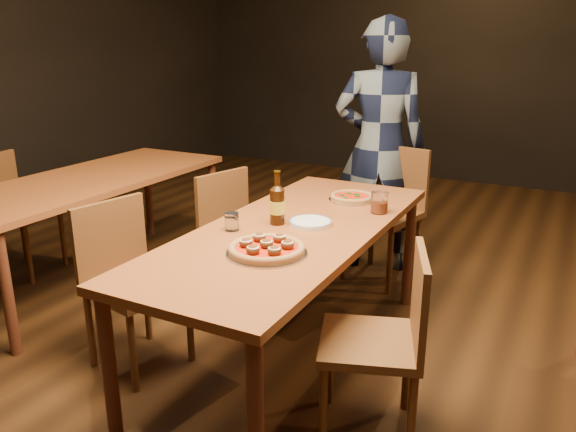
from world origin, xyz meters
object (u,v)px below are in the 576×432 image
at_px(table_main, 293,240).
at_px(chair_main_e, 370,341).
at_px(chair_main_sw, 245,241).
at_px(diner, 379,148).
at_px(chair_main_nw, 137,285).
at_px(pizza_margherita, 352,197).
at_px(plate_stack, 310,223).
at_px(beer_bottle, 277,206).
at_px(water_glass, 232,222).
at_px(chair_nbr_left, 21,212).
at_px(table_left, 90,187).
at_px(amber_glass, 379,202).
at_px(pizza_meatball, 267,248).
at_px(chair_end, 382,214).

distance_m(table_main, chair_main_e, 0.69).
xyz_separation_m(chair_main_sw, diner, (0.49, 1.05, 0.45)).
xyz_separation_m(chair_main_nw, pizza_margherita, (0.77, 0.98, 0.32)).
height_order(chair_main_nw, plate_stack, chair_main_nw).
relative_size(beer_bottle, water_glass, 3.06).
height_order(table_main, chair_nbr_left, chair_nbr_left).
xyz_separation_m(table_main, table_left, (-1.70, 0.30, 0.00)).
bearing_deg(table_left, chair_main_e, -16.12).
bearing_deg(pizza_margherita, water_glass, -112.41).
relative_size(chair_main_sw, beer_bottle, 3.35).
bearing_deg(amber_glass, chair_main_e, -72.74).
xyz_separation_m(chair_main_nw, pizza_meatball, (0.75, 0.01, 0.33)).
bearing_deg(chair_main_sw, beer_bottle, -117.36).
distance_m(chair_main_sw, beer_bottle, 0.74).
bearing_deg(table_left, diner, 35.69).
bearing_deg(chair_nbr_left, table_main, -105.04).
relative_size(beer_bottle, amber_glass, 2.34).
xyz_separation_m(table_left, chair_main_e, (2.24, -0.65, -0.24)).
distance_m(plate_stack, water_glass, 0.39).
xyz_separation_m(plate_stack, amber_glass, (0.24, 0.35, 0.05)).
xyz_separation_m(table_left, plate_stack, (1.76, -0.23, 0.08)).
distance_m(table_left, plate_stack, 1.78).
height_order(chair_main_sw, pizza_meatball, chair_main_sw).
distance_m(table_left, chair_main_sw, 1.18).
bearing_deg(chair_main_nw, chair_end, -13.00).
bearing_deg(beer_bottle, water_glass, -128.60).
height_order(amber_glass, diner, diner).
bearing_deg(pizza_meatball, table_left, 159.08).
distance_m(pizza_margherita, amber_glass, 0.28).
xyz_separation_m(plate_stack, diner, (-0.12, 1.40, 0.14)).
bearing_deg(pizza_meatball, chair_main_e, 3.36).
distance_m(table_main, plate_stack, 0.13).
height_order(chair_main_nw, chair_main_sw, chair_main_nw).
relative_size(water_glass, diner, 0.05).
height_order(pizza_margherita, beer_bottle, beer_bottle).
xyz_separation_m(table_left, pizza_margherita, (1.78, 0.29, 0.09)).
distance_m(chair_main_nw, amber_glass, 1.33).
bearing_deg(chair_main_sw, water_glass, -137.75).
bearing_deg(water_glass, chair_end, 78.54).
bearing_deg(water_glass, chair_main_e, -12.11).
xyz_separation_m(chair_main_e, pizza_margherita, (-0.46, 0.94, 0.33)).
bearing_deg(table_main, plate_stack, 49.92).
bearing_deg(chair_end, diner, 129.91).
bearing_deg(chair_nbr_left, chair_main_sw, -92.37).
bearing_deg(chair_main_e, chair_end, 177.68).
bearing_deg(amber_glass, pizza_meatball, -106.26).
distance_m(chair_main_e, pizza_meatball, 0.58).
xyz_separation_m(table_left, chair_main_sw, (1.15, 0.13, -0.23)).
bearing_deg(pizza_margherita, pizza_meatball, -90.79).
bearing_deg(chair_main_nw, beer_bottle, -45.30).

